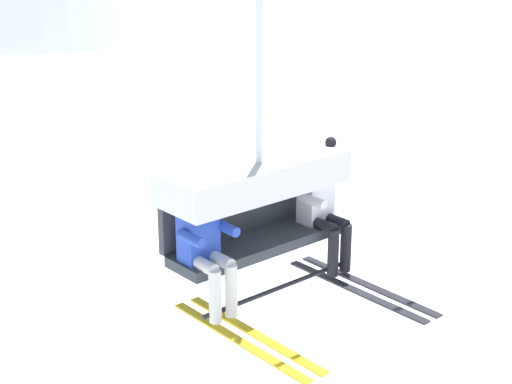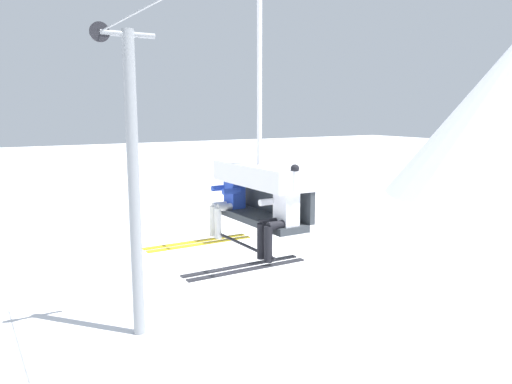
{
  "view_description": "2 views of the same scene",
  "coord_description": "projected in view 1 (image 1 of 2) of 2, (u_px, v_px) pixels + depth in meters",
  "views": [
    {
      "loc": [
        -3.61,
        -5.94,
        8.25
      ],
      "look_at": [
        0.91,
        -0.69,
        5.88
      ],
      "focal_mm": 55.0,
      "sensor_mm": 36.0,
      "label": 1
    },
    {
      "loc": [
        6.96,
        -4.55,
        6.97
      ],
      "look_at": [
        0.77,
        -0.81,
        5.79
      ],
      "focal_mm": 35.0,
      "sensor_mm": 36.0,
      "label": 2
    }
  ],
  "objects": [
    {
      "name": "skier_white",
      "position": [
        325.0,
        207.0,
        7.63
      ],
      "size": [
        0.48,
        1.7,
        1.34
      ],
      "color": "silver"
    },
    {
      "name": "skier_blue",
      "position": [
        207.0,
        247.0,
        6.74
      ],
      "size": [
        0.46,
        1.7,
        1.23
      ],
      "color": "#2847B7"
    },
    {
      "name": "chairlift_chair",
      "position": [
        254.0,
        185.0,
        7.23
      ],
      "size": [
        1.86,
        0.74,
        4.16
      ],
      "color": "#33383D"
    }
  ]
}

